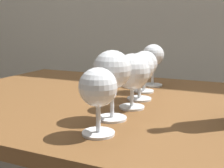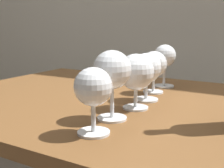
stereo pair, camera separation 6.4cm
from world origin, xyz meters
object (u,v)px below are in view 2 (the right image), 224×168
wine_glass_amber (112,71)px  wine_glass_white (146,69)px  wine_glass_cabernet (165,57)px  wine_glass_port (93,89)px  wine_glass_chardonnay (136,72)px  wine_glass_merlot (154,65)px

wine_glass_amber → wine_glass_white: wine_glass_amber is taller
wine_glass_white → wine_glass_cabernet: 0.20m
wine_glass_port → wine_glass_chardonnay: wine_glass_chardonnay is taller
wine_glass_amber → wine_glass_chardonnay: size_ratio=1.12×
wine_glass_amber → wine_glass_chardonnay: wine_glass_amber is taller
wine_glass_white → wine_glass_chardonnay: bearing=-82.6°
wine_glass_port → wine_glass_white: 0.29m
wine_glass_chardonnay → wine_glass_cabernet: (-0.03, 0.29, 0.01)m
wine_glass_chardonnay → wine_glass_cabernet: size_ratio=0.97×
wine_glass_port → wine_glass_cabernet: (-0.04, 0.48, 0.01)m
wine_glass_cabernet → wine_glass_amber: bearing=-86.1°
wine_glass_port → wine_glass_cabernet: 0.49m
wine_glass_port → wine_glass_white: size_ratio=0.98×
wine_glass_white → wine_glass_cabernet: size_ratio=0.93×
wine_glass_white → wine_glass_cabernet: bearing=96.5°
wine_glass_port → wine_glass_white: wine_glass_white is taller
wine_glass_chardonnay → wine_glass_merlot: size_ratio=1.07×
wine_glass_port → wine_glass_chardonnay: (-0.01, 0.20, 0.00)m
wine_glass_amber → wine_glass_cabernet: wine_glass_amber is taller
wine_glass_chardonnay → wine_glass_white: (-0.01, 0.09, -0.00)m
wine_glass_amber → wine_glass_cabernet: 0.39m
wine_glass_amber → wine_glass_white: (-0.00, 0.19, -0.02)m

